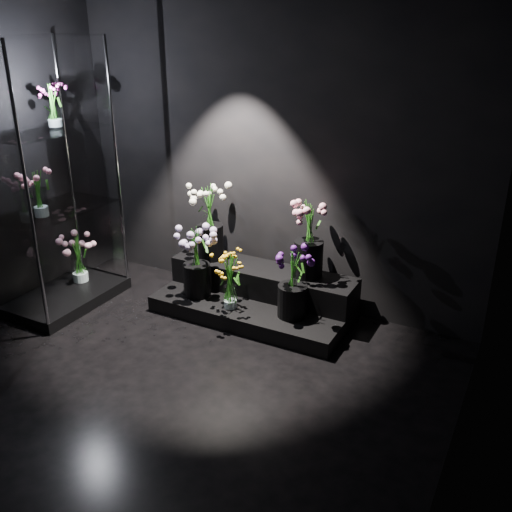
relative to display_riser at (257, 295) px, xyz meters
The scene contains 13 objects.
floor 1.65m from the display_riser, 91.82° to the right, with size 4.00×4.00×0.00m, color black.
wall_back 1.29m from the display_riser, 98.31° to the left, with size 4.00×4.00×0.00m, color black.
wall_right 2.83m from the display_riser, 40.15° to the right, with size 4.00×4.00×0.00m, color black.
display_riser is the anchor object (origin of this frame).
display_case 2.11m from the display_riser, 157.63° to the right, with size 0.66×1.10×2.41m.
bouquet_orange_bells 0.41m from the display_riser, 108.85° to the right, with size 0.34×0.34×0.50m.
bouquet_lilac 0.67m from the display_riser, 155.75° to the right, with size 0.44×0.44×0.67m.
bouquet_purple 0.57m from the display_riser, 23.07° to the right, with size 0.35×0.35×0.60m.
bouquet_cream_roses 0.87m from the display_riser, behind, with size 0.49×0.49×0.73m.
bouquet_pink_roses 0.78m from the display_riser, 17.49° to the left, with size 0.41×0.41×0.70m.
bouquet_case_pink 2.13m from the display_riser, 151.81° to the right, with size 0.35×0.35×0.41m.
bouquet_case_magenta 2.47m from the display_riser, 163.25° to the right, with size 0.26×0.26×0.37m.
bouquet_case_base_pink 1.82m from the display_riser, 165.60° to the right, with size 0.37×0.37×0.47m.
Camera 1 is at (2.25, -2.56, 2.55)m, focal length 40.00 mm.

